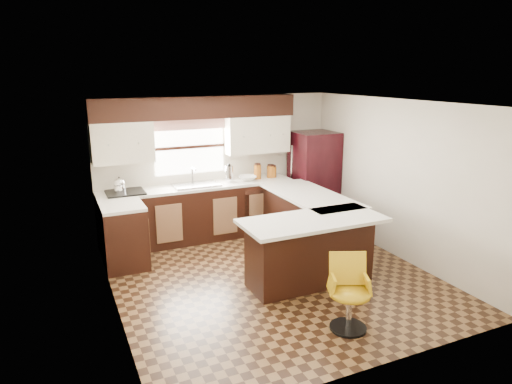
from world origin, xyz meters
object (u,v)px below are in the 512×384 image
peninsula_long (307,225)px  bar_chair (350,294)px  peninsula_return (310,252)px  refrigerator (314,179)px

peninsula_long → bar_chair: bearing=-108.5°
peninsula_return → refrigerator: 2.54m
peninsula_long → bar_chair: size_ratio=2.31×
peninsula_long → refrigerator: refrigerator is taller
peninsula_long → peninsula_return: size_ratio=1.18×
peninsula_return → bar_chair: bearing=-99.3°
peninsula_long → peninsula_return: 1.11m
refrigerator → peninsula_long: bearing=-125.3°
peninsula_long → peninsula_return: same height
bar_chair → refrigerator: bearing=88.4°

